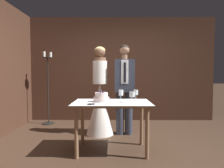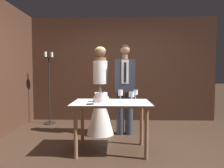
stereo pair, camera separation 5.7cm
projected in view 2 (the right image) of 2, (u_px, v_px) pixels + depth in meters
name	position (u px, v px, depth m)	size (l,w,h in m)	color
ground_plane	(124.00, 152.00, 3.03)	(40.00, 40.00, 0.00)	#422D21
wall_back	(121.00, 69.00, 5.10)	(4.75, 0.12, 2.60)	#472B1E
cake_table	(111.00, 109.00, 3.05)	(1.17, 0.74, 0.77)	#8E6B4C
tiered_cake	(101.00, 97.00, 3.07)	(0.24, 0.24, 0.16)	beige
cake_knife	(95.00, 104.00, 2.78)	(0.39, 0.12, 0.02)	silver
wine_glass_near	(132.00, 95.00, 2.91)	(0.08, 0.08, 0.17)	silver
wine_glass_middle	(121.00, 93.00, 3.09)	(0.07, 0.07, 0.18)	silver
wine_glass_far	(136.00, 93.00, 3.20)	(0.07, 0.07, 0.17)	silver
bride	(100.00, 102.00, 3.92)	(0.54, 0.54, 1.72)	white
groom	(125.00, 86.00, 3.89)	(0.38, 0.25, 1.75)	#333847
candle_stand	(49.00, 91.00, 4.74)	(0.28, 0.28, 1.71)	black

